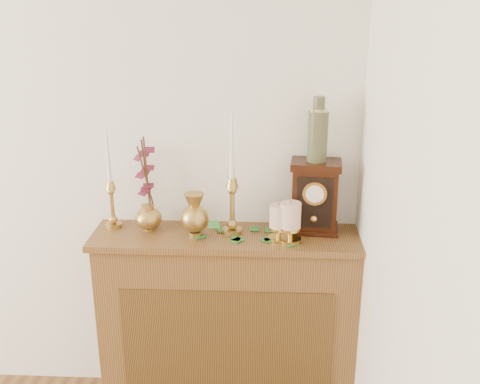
# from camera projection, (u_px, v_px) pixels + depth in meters

# --- Properties ---
(console_shelf) EXTENTS (1.24, 0.34, 0.93)m
(console_shelf) POSITION_uv_depth(u_px,v_px,m) (228.00, 327.00, 2.72)
(console_shelf) COLOR brown
(console_shelf) RESTS_ON ground
(candlestick_left) EXTENTS (0.08, 0.08, 0.46)m
(candlestick_left) POSITION_uv_depth(u_px,v_px,m) (111.00, 197.00, 2.59)
(candlestick_left) COLOR tan
(candlestick_left) RESTS_ON console_shelf
(candlestick_center) EXTENTS (0.09, 0.09, 0.54)m
(candlestick_center) POSITION_uv_depth(u_px,v_px,m) (232.00, 197.00, 2.51)
(candlestick_center) COLOR tan
(candlestick_center) RESTS_ON console_shelf
(bud_vase) EXTENTS (0.13, 0.13, 0.20)m
(bud_vase) POSITION_uv_depth(u_px,v_px,m) (195.00, 215.00, 2.50)
(bud_vase) COLOR tan
(bud_vase) RESTS_ON console_shelf
(ginger_jar) EXTENTS (0.18, 0.20, 0.46)m
(ginger_jar) POSITION_uv_depth(u_px,v_px,m) (147.00, 186.00, 2.57)
(ginger_jar) COLOR tan
(ginger_jar) RESTS_ON console_shelf
(pillar_candle_left) EXTENTS (0.10, 0.10, 0.20)m
(pillar_candle_left) POSITION_uv_depth(u_px,v_px,m) (290.00, 220.00, 2.44)
(pillar_candle_left) COLOR gold
(pillar_candle_left) RESTS_ON console_shelf
(pillar_candle_right) EXTENTS (0.09, 0.09, 0.18)m
(pillar_candle_right) POSITION_uv_depth(u_px,v_px,m) (279.00, 221.00, 2.47)
(pillar_candle_right) COLOR gold
(pillar_candle_right) RESTS_ON console_shelf
(ivy_garland) EXTENTS (0.45, 0.19, 0.09)m
(ivy_garland) POSITION_uv_depth(u_px,v_px,m) (234.00, 235.00, 2.52)
(ivy_garland) COLOR #2B712B
(ivy_garland) RESTS_ON console_shelf
(mantel_clock) EXTENTS (0.24, 0.18, 0.33)m
(mantel_clock) POSITION_uv_depth(u_px,v_px,m) (315.00, 197.00, 2.54)
(mantel_clock) COLOR black
(mantel_clock) RESTS_ON console_shelf
(ceramic_vase) EXTENTS (0.09, 0.09, 0.29)m
(ceramic_vase) POSITION_uv_depth(u_px,v_px,m) (318.00, 133.00, 2.45)
(ceramic_vase) COLOR #1B372B
(ceramic_vase) RESTS_ON mantel_clock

